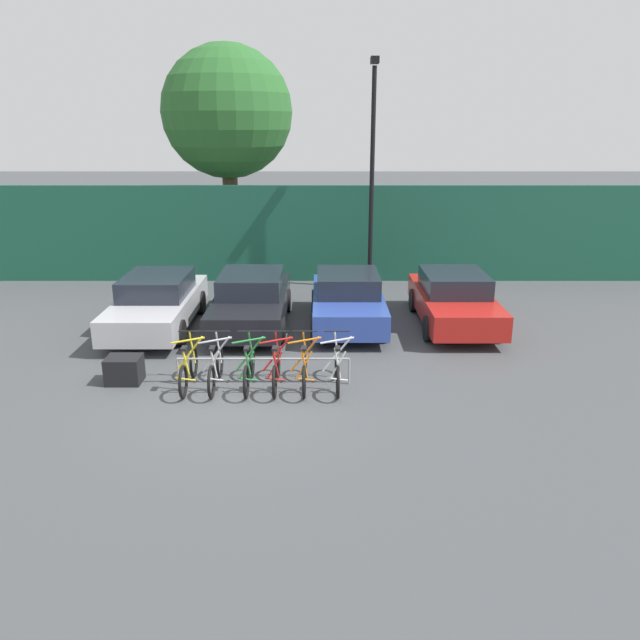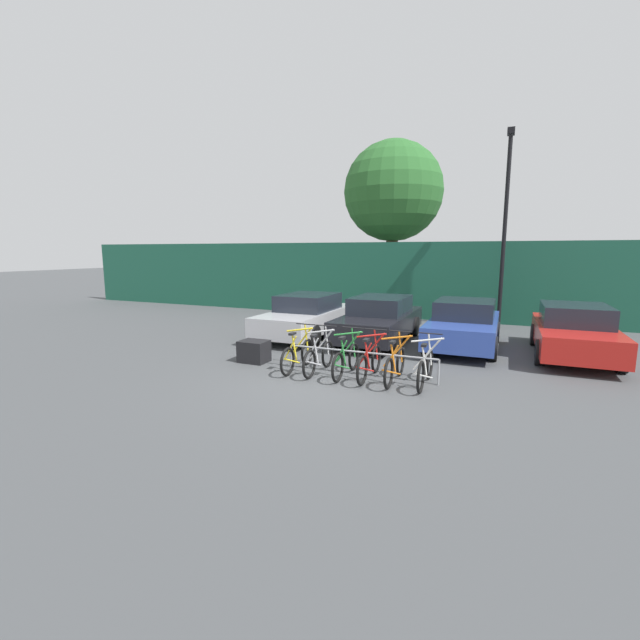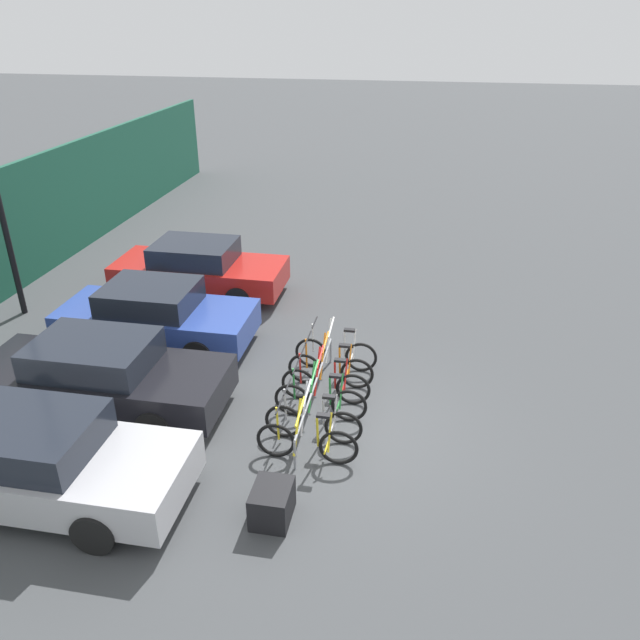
{
  "view_description": "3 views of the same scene",
  "coord_description": "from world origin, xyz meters",
  "px_view_note": "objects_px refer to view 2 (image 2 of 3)",
  "views": [
    {
      "loc": [
        1.62,
        -11.09,
        5.09
      ],
      "look_at": [
        1.62,
        1.09,
        1.24
      ],
      "focal_mm": 35.0,
      "sensor_mm": 36.0,
      "label": 1
    },
    {
      "loc": [
        3.41,
        -8.3,
        2.8
      ],
      "look_at": [
        -0.99,
        1.76,
        1.03
      ],
      "focal_mm": 24.0,
      "sensor_mm": 36.0,
      "label": 2
    },
    {
      "loc": [
        -9.06,
        -1.17,
        6.72
      ],
      "look_at": [
        1.73,
        0.81,
        1.22
      ],
      "focal_mm": 35.0,
      "sensor_mm": 36.0,
      "label": 3
    }
  ],
  "objects_px": {
    "bicycle_green": "(346,360)",
    "car_blue": "(464,325)",
    "bicycle_orange": "(395,365)",
    "car_red": "(574,331)",
    "bicycle_silver": "(319,357)",
    "lamp_post": "(505,221)",
    "car_black": "(379,319)",
    "bicycle_yellow": "(298,355)",
    "bicycle_white": "(426,368)",
    "cargo_crate": "(254,351)",
    "bicycle_red": "(369,362)",
    "car_silver": "(307,316)",
    "tree_behind_hoarding": "(393,192)",
    "bike_rack": "(360,355)"
  },
  "relations": [
    {
      "from": "bicycle_yellow",
      "to": "bicycle_orange",
      "type": "height_order",
      "value": "same"
    },
    {
      "from": "bicycle_green",
      "to": "bicycle_white",
      "type": "height_order",
      "value": "same"
    },
    {
      "from": "car_blue",
      "to": "car_red",
      "type": "height_order",
      "value": "same"
    },
    {
      "from": "bicycle_red",
      "to": "car_silver",
      "type": "height_order",
      "value": "car_silver"
    },
    {
      "from": "car_red",
      "to": "cargo_crate",
      "type": "xyz_separation_m",
      "value": [
        -7.52,
        -3.86,
        -0.42
      ]
    },
    {
      "from": "cargo_crate",
      "to": "car_black",
      "type": "bearing_deg",
      "value": 59.61
    },
    {
      "from": "bicycle_red",
      "to": "tree_behind_hoarding",
      "type": "height_order",
      "value": "tree_behind_hoarding"
    },
    {
      "from": "car_black",
      "to": "lamp_post",
      "type": "xyz_separation_m",
      "value": [
        3.39,
        3.95,
        3.14
      ]
    },
    {
      "from": "bicycle_silver",
      "to": "car_black",
      "type": "bearing_deg",
      "value": 87.96
    },
    {
      "from": "bicycle_green",
      "to": "bicycle_orange",
      "type": "height_order",
      "value": "same"
    },
    {
      "from": "bicycle_yellow",
      "to": "bike_rack",
      "type": "bearing_deg",
      "value": 7.17
    },
    {
      "from": "bicycle_white",
      "to": "cargo_crate",
      "type": "distance_m",
      "value": 4.36
    },
    {
      "from": "bicycle_yellow",
      "to": "cargo_crate",
      "type": "height_order",
      "value": "bicycle_yellow"
    },
    {
      "from": "car_blue",
      "to": "bicycle_silver",
      "type": "bearing_deg",
      "value": -124.79
    },
    {
      "from": "tree_behind_hoarding",
      "to": "bicycle_silver",
      "type": "bearing_deg",
      "value": -84.31
    },
    {
      "from": "tree_behind_hoarding",
      "to": "bicycle_yellow",
      "type": "bearing_deg",
      "value": -87.19
    },
    {
      "from": "bicycle_yellow",
      "to": "tree_behind_hoarding",
      "type": "xyz_separation_m",
      "value": [
        -0.53,
        10.77,
        5.05
      ]
    },
    {
      "from": "car_blue",
      "to": "tree_behind_hoarding",
      "type": "relative_size",
      "value": 0.55
    },
    {
      "from": "bicycle_red",
      "to": "bicycle_orange",
      "type": "bearing_deg",
      "value": 1.79
    },
    {
      "from": "car_red",
      "to": "cargo_crate",
      "type": "bearing_deg",
      "value": -152.84
    },
    {
      "from": "lamp_post",
      "to": "tree_behind_hoarding",
      "type": "distance_m",
      "value": 5.75
    },
    {
      "from": "car_red",
      "to": "bicycle_red",
      "type": "bearing_deg",
      "value": -136.94
    },
    {
      "from": "bicycle_silver",
      "to": "bicycle_green",
      "type": "distance_m",
      "value": 0.67
    },
    {
      "from": "bicycle_green",
      "to": "car_blue",
      "type": "height_order",
      "value": "car_blue"
    },
    {
      "from": "bicycle_green",
      "to": "car_black",
      "type": "bearing_deg",
      "value": 98.28
    },
    {
      "from": "car_silver",
      "to": "lamp_post",
      "type": "xyz_separation_m",
      "value": [
        5.8,
        4.15,
        3.14
      ]
    },
    {
      "from": "bicycle_red",
      "to": "car_blue",
      "type": "relative_size",
      "value": 0.41
    },
    {
      "from": "bicycle_green",
      "to": "car_silver",
      "type": "bearing_deg",
      "value": 128.98
    },
    {
      "from": "car_black",
      "to": "car_red",
      "type": "xyz_separation_m",
      "value": [
        5.3,
        0.07,
        -0.0
      ]
    },
    {
      "from": "bike_rack",
      "to": "car_black",
      "type": "xyz_separation_m",
      "value": [
        -0.64,
        3.87,
        0.21
      ]
    },
    {
      "from": "bicycle_orange",
      "to": "car_black",
      "type": "bearing_deg",
      "value": 110.51
    },
    {
      "from": "bicycle_green",
      "to": "cargo_crate",
      "type": "bearing_deg",
      "value": 177.78
    },
    {
      "from": "bicycle_silver",
      "to": "tree_behind_hoarding",
      "type": "xyz_separation_m",
      "value": [
        -1.07,
        10.77,
        5.05
      ]
    },
    {
      "from": "bicycle_orange",
      "to": "car_black",
      "type": "height_order",
      "value": "car_black"
    },
    {
      "from": "bicycle_orange",
      "to": "bicycle_white",
      "type": "xyz_separation_m",
      "value": [
        0.65,
        0.0,
        0.0
      ]
    },
    {
      "from": "car_red",
      "to": "bicycle_green",
      "type": "bearing_deg",
      "value": -140.28
    },
    {
      "from": "bicycle_orange",
      "to": "bicycle_white",
      "type": "distance_m",
      "value": 0.65
    },
    {
      "from": "bicycle_orange",
      "to": "tree_behind_hoarding",
      "type": "height_order",
      "value": "tree_behind_hoarding"
    },
    {
      "from": "bicycle_silver",
      "to": "cargo_crate",
      "type": "distance_m",
      "value": 1.93
    },
    {
      "from": "bicycle_silver",
      "to": "car_silver",
      "type": "height_order",
      "value": "car_silver"
    },
    {
      "from": "bike_rack",
      "to": "bicycle_green",
      "type": "height_order",
      "value": "bicycle_green"
    },
    {
      "from": "cargo_crate",
      "to": "bicycle_orange",
      "type": "bearing_deg",
      "value": -3.68
    },
    {
      "from": "bicycle_red",
      "to": "car_red",
      "type": "height_order",
      "value": "car_red"
    },
    {
      "from": "bicycle_yellow",
      "to": "bicycle_white",
      "type": "relative_size",
      "value": 1.0
    },
    {
      "from": "bicycle_yellow",
      "to": "cargo_crate",
      "type": "distance_m",
      "value": 1.39
    },
    {
      "from": "car_red",
      "to": "lamp_post",
      "type": "relative_size",
      "value": 0.63
    },
    {
      "from": "bicycle_orange",
      "to": "car_red",
      "type": "bearing_deg",
      "value": 47.29
    },
    {
      "from": "bicycle_silver",
      "to": "cargo_crate",
      "type": "xyz_separation_m",
      "value": [
        -1.92,
        0.24,
        -0.1
      ]
    },
    {
      "from": "car_silver",
      "to": "cargo_crate",
      "type": "distance_m",
      "value": 3.62
    },
    {
      "from": "lamp_post",
      "to": "car_red",
      "type": "bearing_deg",
      "value": -63.81
    }
  ]
}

